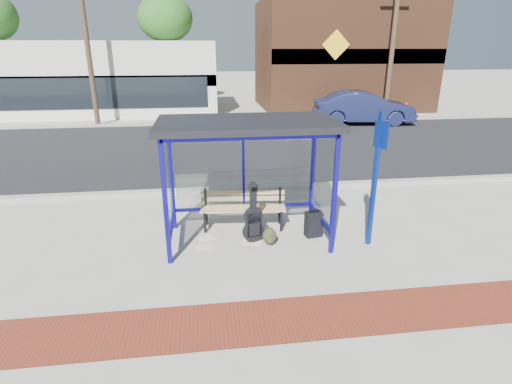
{
  "coord_description": "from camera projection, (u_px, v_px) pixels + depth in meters",
  "views": [
    {
      "loc": [
        -0.79,
        -7.26,
        3.67
      ],
      "look_at": [
        0.19,
        0.2,
        0.94
      ],
      "focal_mm": 28.0,
      "sensor_mm": 36.0,
      "label": 1
    }
  ],
  "objects": [
    {
      "name": "far_sidewalk",
      "position": [
        218.0,
        118.0,
        22.09
      ],
      "size": [
        60.0,
        4.0,
        0.01
      ],
      "primitive_type": "cube",
      "color": "#B2ADA0",
      "rests_on": "ground"
    },
    {
      "name": "storefront_white",
      "position": [
        59.0,
        78.0,
        23.09
      ],
      "size": [
        18.0,
        6.04,
        4.0
      ],
      "color": "silver",
      "rests_on": "ground"
    },
    {
      "name": "fire_hydrant",
      "position": [
        406.0,
        109.0,
        22.35
      ],
      "size": [
        0.35,
        0.24,
        0.8
      ],
      "rotation": [
        0.0,
        0.0,
        0.01
      ],
      "color": "red",
      "rests_on": "ground"
    },
    {
      "name": "parked_car",
      "position": [
        364.0,
        108.0,
        20.08
      ],
      "size": [
        5.1,
        2.28,
        1.63
      ],
      "primitive_type": "imported",
      "rotation": [
        0.0,
        0.0,
        1.45
      ],
      "color": "#1A214B",
      "rests_on": "ground"
    },
    {
      "name": "curb_near",
      "position": [
        236.0,
        189.0,
        10.79
      ],
      "size": [
        60.0,
        0.25,
        0.12
      ],
      "primitive_type": "cube",
      "color": "gray",
      "rests_on": "ground"
    },
    {
      "name": "utility_pole_west",
      "position": [
        86.0,
        37.0,
        18.46
      ],
      "size": [
        1.6,
        0.24,
        8.0
      ],
      "color": "#4C3826",
      "rests_on": "ground"
    },
    {
      "name": "curb_far",
      "position": [
        219.0,
        123.0,
        20.3
      ],
      "size": [
        60.0,
        0.25,
        0.12
      ],
      "primitive_type": "cube",
      "color": "gray",
      "rests_on": "ground"
    },
    {
      "name": "ground",
      "position": [
        248.0,
        239.0,
        8.11
      ],
      "size": [
        120.0,
        120.0,
        0.0
      ],
      "primitive_type": "plane",
      "color": "#B2ADA0",
      "rests_on": "ground"
    },
    {
      "name": "street_asphalt",
      "position": [
        225.0,
        147.0,
        15.57
      ],
      "size": [
        60.0,
        10.0,
        0.0
      ],
      "primitive_type": "cube",
      "color": "black",
      "rests_on": "ground"
    },
    {
      "name": "tree_mid",
      "position": [
        165.0,
        19.0,
        26.38
      ],
      "size": [
        3.6,
        3.6,
        7.03
      ],
      "color": "#4C3826",
      "rests_on": "ground"
    },
    {
      "name": "tree_right",
      "position": [
        388.0,
        21.0,
        28.29
      ],
      "size": [
        3.6,
        3.6,
        7.03
      ],
      "color": "#4C3826",
      "rests_on": "ground"
    },
    {
      "name": "brick_paver_strip",
      "position": [
        268.0,
        320.0,
        5.69
      ],
      "size": [
        60.0,
        1.0,
        0.01
      ],
      "primitive_type": "cube",
      "color": "maroon",
      "rests_on": "ground"
    },
    {
      "name": "bench",
      "position": [
        243.0,
        206.0,
        8.51
      ],
      "size": [
        1.83,
        0.6,
        0.85
      ],
      "rotation": [
        0.0,
        0.0,
        -0.09
      ],
      "color": "black",
      "rests_on": "ground"
    },
    {
      "name": "newspaper_b",
      "position": [
        252.0,
        242.0,
        7.97
      ],
      "size": [
        0.41,
        0.34,
        0.01
      ],
      "primitive_type": "cube",
      "rotation": [
        0.0,
        0.0,
        -0.11
      ],
      "color": "white",
      "rests_on": "ground"
    },
    {
      "name": "newspaper_a",
      "position": [
        205.0,
        247.0,
        7.77
      ],
      "size": [
        0.37,
        0.29,
        0.01
      ],
      "primitive_type": "cube",
      "rotation": [
        0.0,
        0.0,
        -0.02
      ],
      "color": "white",
      "rests_on": "ground"
    },
    {
      "name": "bus_shelter",
      "position": [
        247.0,
        138.0,
        7.47
      ],
      "size": [
        3.3,
        1.8,
        2.42
      ],
      "color": "#100C86",
      "rests_on": "ground"
    },
    {
      "name": "guitar_bag",
      "position": [
        253.0,
        222.0,
        7.88
      ],
      "size": [
        0.45,
        0.24,
        1.18
      ],
      "rotation": [
        0.0,
        0.0,
        0.3
      ],
      "color": "black",
      "rests_on": "ground"
    },
    {
      "name": "sign_post",
      "position": [
        376.0,
        173.0,
        7.44
      ],
      "size": [
        0.17,
        0.31,
        2.61
      ],
      "rotation": [
        0.0,
        0.0,
        0.41
      ],
      "color": "navy",
      "rests_on": "ground"
    },
    {
      "name": "backpack",
      "position": [
        270.0,
        237.0,
        7.86
      ],
      "size": [
        0.28,
        0.26,
        0.33
      ],
      "rotation": [
        0.0,
        0.0,
        -0.02
      ],
      "color": "#292B18",
      "rests_on": "ground"
    },
    {
      "name": "suitcase",
      "position": [
        314.0,
        224.0,
        8.15
      ],
      "size": [
        0.37,
        0.27,
        0.59
      ],
      "rotation": [
        0.0,
        0.0,
        0.17
      ],
      "color": "black",
      "rests_on": "ground"
    },
    {
      "name": "storefront_brown",
      "position": [
        340.0,
        55.0,
        25.23
      ],
      "size": [
        10.0,
        7.08,
        6.4
      ],
      "color": "#59331E",
      "rests_on": "ground"
    },
    {
      "name": "newspaper_c",
      "position": [
        207.0,
        238.0,
        8.13
      ],
      "size": [
        0.43,
        0.4,
        0.01
      ],
      "primitive_type": "cube",
      "rotation": [
        0.0,
        0.0,
        0.55
      ],
      "color": "white",
      "rests_on": "ground"
    },
    {
      "name": "utility_pole_east",
      "position": [
        393.0,
        38.0,
        20.3
      ],
      "size": [
        1.6,
        0.24,
        8.0
      ],
      "color": "#4C3826",
      "rests_on": "ground"
    }
  ]
}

